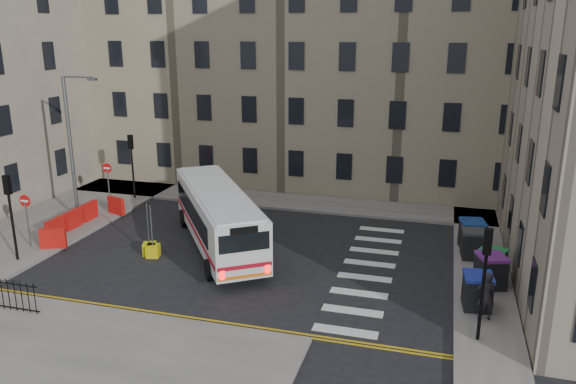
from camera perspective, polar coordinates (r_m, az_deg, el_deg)
The scene contains 22 objects.
ground at distance 27.20m, azimuth -0.26°, elevation -6.69°, with size 120.00×120.00×0.00m, color black.
pavement_north at distance 36.69m, azimuth -5.53°, elevation -0.52°, with size 36.00×3.20×0.15m, color slate.
pavement_east at distance 30.04m, azimuth 18.78°, elevation -5.18°, with size 2.40×26.00×0.15m, color slate.
pavement_west at distance 34.34m, azimuth -22.84°, elevation -2.94°, with size 6.00×22.00×0.15m, color slate.
pavement_sw at distance 22.45m, azimuth -26.08°, elevation -13.50°, with size 20.00×6.00×0.15m, color slate.
terrace_north at distance 42.02m, azimuth -3.65°, elevation 13.48°, with size 38.30×10.80×17.20m.
traffic_light_east at distance 20.17m, azimuth 19.39°, elevation -7.24°, with size 0.28×0.22×4.10m.
traffic_light_nw at distance 36.81m, azimuth -15.60°, elevation 3.50°, with size 0.28×0.22×4.10m.
traffic_light_sw at distance 28.68m, azimuth -26.41°, elevation -1.13°, with size 0.28×0.22×4.10m.
streetlamp at distance 33.44m, azimuth -21.23°, elevation 4.33°, with size 0.50×0.22×8.14m.
no_entry_north at distance 35.62m, azimuth -17.84°, elevation 1.59°, with size 0.60×0.08×3.00m.
no_entry_south at distance 30.29m, azimuth -25.07°, elevation -1.68°, with size 0.60×0.08×3.00m.
roadworks_barriers at distance 32.51m, azimuth -20.50°, elevation -2.65°, with size 1.66×6.26×1.00m.
bus at distance 28.20m, azimuth -7.18°, elevation -2.31°, with size 8.10×10.18×2.92m.
wheelie_bin_a at distance 23.23m, azimuth 18.68°, elevation -9.49°, with size 1.19×1.33×1.37m.
wheelie_bin_b at distance 25.24m, azimuth 19.90°, elevation -7.51°, with size 1.42×1.53×1.39m.
wheelie_bin_c at distance 25.85m, azimuth 19.90°, elevation -6.97°, with size 1.45×1.54×1.35m.
wheelie_bin_d at distance 28.04m, azimuth 18.30°, elevation -4.98°, with size 1.19×1.34×1.38m.
wheelie_bin_e at distance 29.07m, azimuth 18.18°, elevation -4.14°, with size 1.36×1.49×1.44m.
pedestrian at distance 22.31m, azimuth 19.45°, elevation -9.93°, with size 0.69×0.45×1.90m, color black.
bollard_yellow at distance 28.27m, azimuth -13.87°, elevation -5.62°, with size 0.60×0.60×0.60m, color #C3CA0B.
bollard_chevron at distance 27.98m, azimuth -13.54°, elevation -5.83°, with size 0.60×0.60×0.60m, color gold.
Camera 1 is at (6.99, -24.07, 10.57)m, focal length 35.00 mm.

